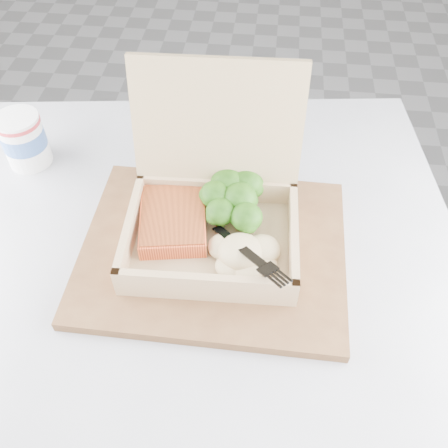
# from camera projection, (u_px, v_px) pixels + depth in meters

# --- Properties ---
(floor) EXTENTS (4.00, 4.00, 0.00)m
(floor) POSITION_uv_depth(u_px,v_px,m) (63.00, 226.00, 1.67)
(floor) COLOR #9B9CA1
(floor) RESTS_ON ground
(cafe_table) EXTENTS (0.86, 0.86, 0.72)m
(cafe_table) POSITION_uv_depth(u_px,v_px,m) (194.00, 335.00, 0.81)
(cafe_table) COLOR black
(cafe_table) RESTS_ON floor
(serving_tray) EXTENTS (0.36, 0.29, 0.02)m
(serving_tray) POSITION_uv_depth(u_px,v_px,m) (213.00, 250.00, 0.69)
(serving_tray) COLOR brown
(serving_tray) RESTS_ON cafe_table
(takeout_container) EXTENTS (0.23, 0.22, 0.21)m
(takeout_container) POSITION_uv_depth(u_px,v_px,m) (214.00, 201.00, 0.66)
(takeout_container) COLOR tan
(takeout_container) RESTS_ON serving_tray
(salmon_fillet) EXTENTS (0.11, 0.13, 0.02)m
(salmon_fillet) POSITION_uv_depth(u_px,v_px,m) (173.00, 220.00, 0.68)
(salmon_fillet) COLOR orange
(salmon_fillet) RESTS_ON takeout_container
(broccoli_pile) EXTENTS (0.12, 0.12, 0.04)m
(broccoli_pile) POSITION_uv_depth(u_px,v_px,m) (239.00, 204.00, 0.69)
(broccoli_pile) COLOR #377D1B
(broccoli_pile) RESTS_ON takeout_container
(mashed_potatoes) EXTENTS (0.10, 0.08, 0.03)m
(mashed_potatoes) POSITION_uv_depth(u_px,v_px,m) (241.00, 252.00, 0.64)
(mashed_potatoes) COLOR #D7BE8B
(mashed_potatoes) RESTS_ON takeout_container
(plastic_fork) EXTENTS (0.11, 0.13, 0.03)m
(plastic_fork) POSITION_uv_depth(u_px,v_px,m) (230.00, 235.00, 0.64)
(plastic_fork) COLOR black
(plastic_fork) RESTS_ON mashed_potatoes
(paper_cup) EXTENTS (0.07, 0.07, 0.09)m
(paper_cup) POSITION_uv_depth(u_px,v_px,m) (23.00, 139.00, 0.78)
(paper_cup) COLOR white
(paper_cup) RESTS_ON cafe_table
(receipt) EXTENTS (0.11, 0.15, 0.00)m
(receipt) POSITION_uv_depth(u_px,v_px,m) (199.00, 154.00, 0.83)
(receipt) COLOR white
(receipt) RESTS_ON cafe_table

